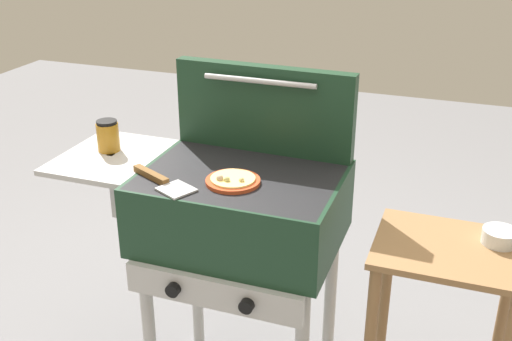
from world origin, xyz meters
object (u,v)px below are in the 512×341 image
(grill, at_px, (237,214))
(prep_table, at_px, (442,308))
(topping_bowl_near, at_px, (500,237))
(pizza_cheese, at_px, (234,181))
(spatula, at_px, (161,181))
(sauce_jar, at_px, (108,136))

(grill, relative_size, prep_table, 1.25)
(grill, distance_m, topping_bowl_near, 0.81)
(pizza_cheese, distance_m, prep_table, 0.75)
(pizza_cheese, relative_size, spatula, 0.66)
(pizza_cheese, xyz_separation_m, spatula, (-0.21, -0.07, -0.00))
(prep_table, xyz_separation_m, topping_bowl_near, (0.13, 0.07, 0.24))
(grill, relative_size, topping_bowl_near, 9.22)
(topping_bowl_near, bearing_deg, prep_table, -152.82)
(spatula, distance_m, prep_table, 0.95)
(pizza_cheese, bearing_deg, spatula, -160.60)
(prep_table, bearing_deg, sauce_jar, 178.48)
(sauce_jar, bearing_deg, pizza_cheese, -11.47)
(grill, bearing_deg, spatula, -143.86)
(pizza_cheese, relative_size, sauce_jar, 1.56)
(sauce_jar, distance_m, prep_table, 1.23)
(sauce_jar, bearing_deg, spatula, -30.93)
(prep_table, height_order, topping_bowl_near, topping_bowl_near)
(pizza_cheese, distance_m, topping_bowl_near, 0.81)
(pizza_cheese, height_order, prep_table, pizza_cheese)
(spatula, xyz_separation_m, prep_table, (0.87, 0.15, -0.36))
(grill, xyz_separation_m, sauce_jar, (-0.49, 0.04, 0.20))
(sauce_jar, distance_m, topping_bowl_near, 1.31)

